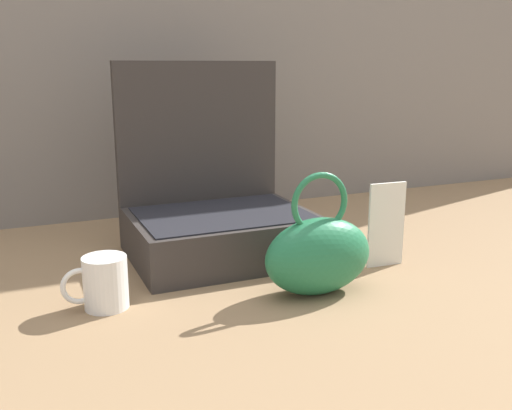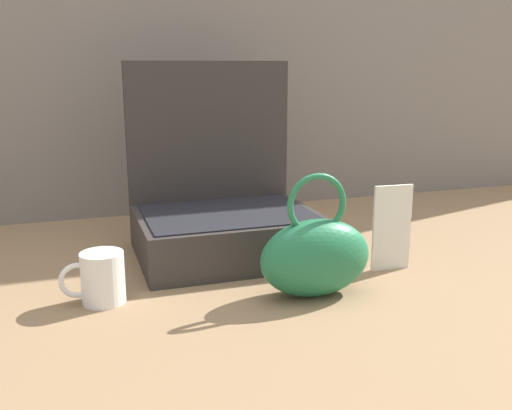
{
  "view_description": "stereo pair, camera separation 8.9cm",
  "coord_description": "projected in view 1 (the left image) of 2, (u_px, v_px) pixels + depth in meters",
  "views": [
    {
      "loc": [
        -0.43,
        -0.97,
        0.4
      ],
      "look_at": [
        -0.02,
        -0.02,
        0.15
      ],
      "focal_mm": 40.28,
      "sensor_mm": 36.0,
      "label": 1
    },
    {
      "loc": [
        -0.34,
        -1.01,
        0.4
      ],
      "look_at": [
        -0.02,
        -0.02,
        0.15
      ],
      "focal_mm": 40.28,
      "sensor_mm": 36.0,
      "label": 2
    }
  ],
  "objects": [
    {
      "name": "ground_plane",
      "position": [
        259.0,
        275.0,
        1.13
      ],
      "size": [
        6.0,
        6.0,
        0.0
      ],
      "primitive_type": "plane",
      "color": "#8C6D4C"
    },
    {
      "name": "teal_pouch_handbag",
      "position": [
        318.0,
        254.0,
        1.02
      ],
      "size": [
        0.21,
        0.1,
        0.22
      ],
      "color": "#237247",
      "rests_on": "ground_plane"
    },
    {
      "name": "info_card_left",
      "position": [
        386.0,
        225.0,
        1.16
      ],
      "size": [
        0.08,
        0.01,
        0.17
      ],
      "primitive_type": "cube",
      "rotation": [
        0.0,
        0.0,
        -0.05
      ],
      "color": "white",
      "rests_on": "ground_plane"
    },
    {
      "name": "coffee_mug",
      "position": [
        104.0,
        283.0,
        0.97
      ],
      "size": [
        0.11,
        0.07,
        0.09
      ],
      "color": "white",
      "rests_on": "ground_plane"
    },
    {
      "name": "open_suitcase",
      "position": [
        216.0,
        213.0,
        1.24
      ],
      "size": [
        0.37,
        0.3,
        0.41
      ],
      "color": "#332D2B",
      "rests_on": "ground_plane"
    }
  ]
}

